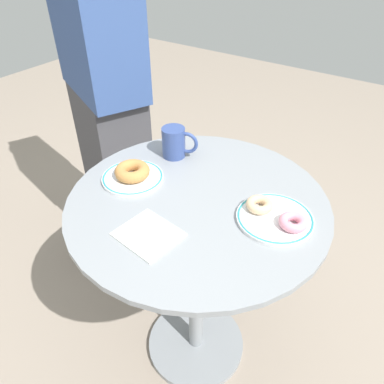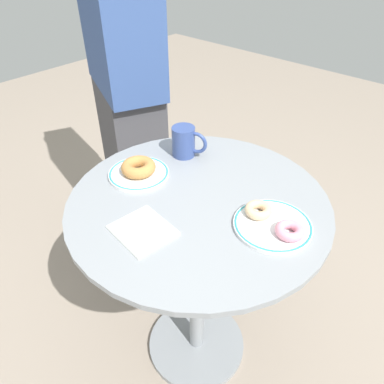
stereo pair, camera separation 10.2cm
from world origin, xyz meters
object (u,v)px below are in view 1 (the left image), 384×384
Objects in this scene: coffee_mug at (175,142)px; paper_napkin at (148,234)px; donut_pink_frosted at (293,222)px; plate_right at (275,218)px; donut_old_fashioned at (132,171)px; donut_glazed at (259,205)px; plate_left at (133,177)px; cafe_table at (197,255)px; person_figure at (106,98)px.

paper_napkin is at bearing -63.36° from coffee_mug.
paper_napkin is at bearing -141.61° from donut_pink_frosted.
donut_pink_frosted is at bearing -8.23° from plate_right.
donut_old_fashioned is 0.40m from donut_glazed.
plate_left is 2.56× the size of donut_pink_frosted.
person_figure reaches higher than cafe_table.
plate_left is 0.40m from donut_glazed.
person_figure is at bearing 142.56° from paper_napkin.
person_figure reaches higher than coffee_mug.
donut_old_fashioned reaches higher than cafe_table.
paper_napkin is 0.39m from coffee_mug.
donut_pink_frosted is 0.97m from person_figure.
coffee_mug reaches higher than donut_glazed.
cafe_table is 0.38m from donut_pink_frosted.
cafe_table is at bearing -168.83° from plate_right.
donut_pink_frosted is 0.37m from paper_napkin.
cafe_table is at bearing -163.27° from donut_glazed.
coffee_mug is at bearing 164.30° from donut_glazed.
person_figure is at bearing 163.03° from coffee_mug.
plate_left is 0.19m from coffee_mug.
paper_napkin is at bearing -127.49° from donut_glazed.
coffee_mug is at bearing 141.83° from cafe_table.
paper_napkin is 0.81m from person_figure.
cafe_table is 3.74× the size of plate_right.
plate_left is at bearing 140.89° from paper_napkin.
coffee_mug is 0.49m from person_figure.
donut_glazed is at bearing -15.70° from coffee_mug.
person_figure is (-0.88, 0.25, 0.04)m from plate_right.
paper_napkin is (-0.02, -0.20, 0.24)m from cafe_table.
coffee_mug is at bearing 82.00° from plate_left.
coffee_mug is (-0.20, 0.15, 0.29)m from cafe_table.
cafe_table is 0.46× the size of person_figure.
plate_right is 1.72× the size of coffee_mug.
cafe_table is 0.31m from donut_glazed.
plate_right is at bearing 11.17° from cafe_table.
plate_left is 1.76× the size of donut_old_fashioned.
cafe_table is at bearing 84.19° from paper_napkin.
cafe_table is at bearing 8.29° from plate_left.
coffee_mug is (0.03, 0.19, 0.02)m from donut_old_fashioned.
cafe_table is at bearing -172.45° from donut_pink_frosted.
person_figure is (-0.93, 0.26, 0.02)m from donut_pink_frosted.
paper_napkin is 1.24× the size of coffee_mug.
plate_left is at bearing -167.98° from donut_glazed.
donut_pink_frosted is 0.48m from coffee_mug.
donut_old_fashioned reaches higher than plate_right.
coffee_mug reaches higher than paper_napkin.
person_figure is at bearing 143.35° from plate_left.
donut_old_fashioned is at bearing -97.79° from coffee_mug.
donut_pink_frosted is (0.27, 0.04, 0.26)m from cafe_table.
plate_right is 0.06m from donut_glazed.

